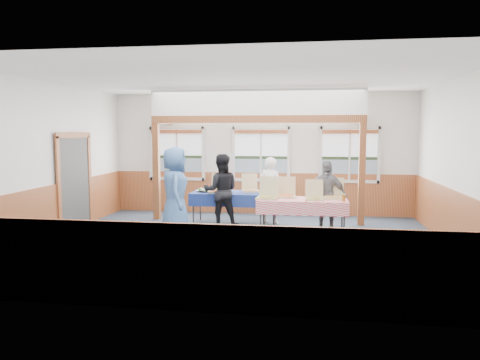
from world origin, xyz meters
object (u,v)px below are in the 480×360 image
object	(u,v)px
woman_white	(270,190)
person_grey	(326,196)
table_left	(235,194)
man_blue	(175,191)
table_right	(302,202)
woman_black	(221,191)

from	to	relation	value
woman_white	person_grey	size ratio (longest dim) A/B	1.01
table_left	man_blue	size ratio (longest dim) A/B	1.20
table_left	person_grey	xyz separation A→B (m)	(2.10, -0.52, 0.08)
woman_white	man_blue	xyz separation A→B (m)	(-1.92, -1.50, 0.14)
person_grey	woman_white	bearing A→B (deg)	163.28
table_right	woman_white	distance (m)	1.35
woman_white	woman_black	xyz separation A→B (m)	(-1.09, -0.63, 0.05)
man_blue	person_grey	xyz separation A→B (m)	(3.21, 0.77, -0.15)
man_blue	woman_black	bearing A→B (deg)	-60.29
table_left	man_blue	xyz separation A→B (m)	(-1.10, -1.29, 0.23)
table_left	woman_black	xyz separation A→B (m)	(-0.27, -0.42, 0.14)
table_right	woman_black	xyz separation A→B (m)	(-1.86, 0.47, 0.14)
table_left	table_right	distance (m)	1.83
table_left	woman_white	size ratio (longest dim) A/B	1.40
table_left	person_grey	size ratio (longest dim) A/B	1.42
man_blue	person_grey	distance (m)	3.30
man_blue	person_grey	world-z (taller)	man_blue
table_left	woman_white	world-z (taller)	woman_white
woman_white	table_left	bearing A→B (deg)	33.92
table_right	man_blue	distance (m)	2.74
woman_white	man_blue	size ratio (longest dim) A/B	0.85
woman_black	table_right	bearing A→B (deg)	155.24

